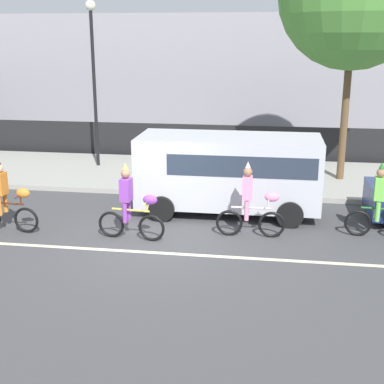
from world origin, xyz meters
The scene contains 11 objects.
ground_plane centered at (0.00, 0.00, 0.00)m, with size 80.00×80.00×0.00m, color #424244.
road_centre_line centered at (0.00, -0.50, 0.00)m, with size 36.00×0.14×0.01m, color beige.
sidewalk_curb centered at (0.00, 6.50, 0.07)m, with size 60.00×5.00×0.15m, color #9E9B93.
fence_line centered at (0.00, 9.40, 0.70)m, with size 40.00×0.08×1.40m, color black.
building_backdrop centered at (-1.90, 18.00, 2.93)m, with size 28.00×8.00×5.85m, color #99939E.
parade_cyclist_orange centered at (-3.83, 0.34, 0.84)m, with size 1.72×0.50×1.92m.
parade_cyclist_purple centered at (-0.56, 0.27, 0.84)m, with size 1.72×0.50×1.92m.
parade_cyclist_pink centered at (2.32, 0.89, 0.84)m, with size 1.72×0.50×1.92m.
parade_cyclist_lime centered at (5.50, 1.28, 0.84)m, with size 1.72×0.50×1.92m.
parked_van_silver centered at (1.67, 2.70, 1.28)m, with size 5.00×2.22×2.18m.
street_lamp_post centered at (-3.65, 7.10, 3.99)m, with size 0.36×0.36×5.86m.
Camera 1 is at (2.74, -11.70, 4.83)m, focal length 50.00 mm.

